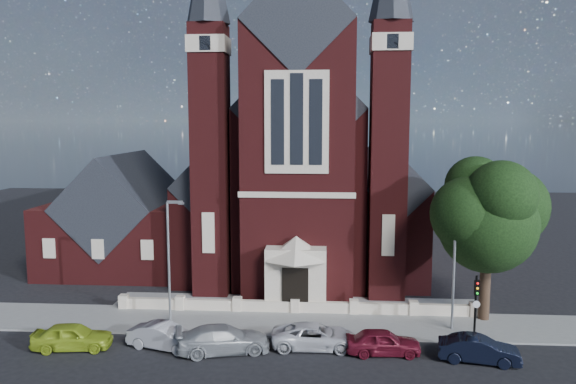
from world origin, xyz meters
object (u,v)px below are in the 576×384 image
object	(u,v)px
car_navy	(479,349)
car_white_suv	(315,336)
street_tree	(491,217)
traffic_signal	(476,299)
car_lime_van	(72,336)
street_lamp_right	(456,259)
church	(305,173)
parish_hall	(125,223)
street_lamp_left	(170,255)
car_silver_a	(165,336)
car_silver_b	(223,339)
car_dark_red	(383,342)

from	to	relation	value
car_navy	car_white_suv	bearing A→B (deg)	91.72
street_tree	traffic_signal	size ratio (longest dim) A/B	2.67
car_lime_van	car_navy	world-z (taller)	car_lime_van
street_lamp_right	car_lime_van	xyz separation A→B (m)	(-22.57, -4.43, -3.83)
church	parish_hall	xyz separation A→B (m)	(-16.00, -4.94, -4.17)
church	street_lamp_left	xyz separation A→B (m)	(-7.91, -18.94, -3.59)
parish_hall	car_white_suv	xyz separation A→B (m)	(17.49, -17.28, -3.31)
parish_hall	street_lamp_left	size ratio (longest dim) A/B	1.51
traffic_signal	street_tree	bearing A→B (deg)	64.05
church	street_lamp_left	bearing A→B (deg)	-112.66
traffic_signal	street_lamp_left	bearing A→B (deg)	175.24
street_lamp_left	car_navy	xyz separation A→B (m)	(18.35, -4.61, -3.89)
car_silver_a	car_lime_van	bearing A→B (deg)	111.31
car_lime_van	parish_hall	bearing A→B (deg)	3.70
car_silver_a	car_white_suv	xyz separation A→B (m)	(8.69, 0.69, -0.02)
car_silver_b	car_white_suv	world-z (taller)	car_silver_b
street_tree	car_white_suv	size ratio (longest dim) A/B	2.12
parish_hall	car_dark_red	world-z (taller)	parish_hall
street_tree	traffic_signal	xyz separation A→B (m)	(-1.60, -3.28, -4.38)
street_tree	street_lamp_left	size ratio (longest dim) A/B	1.32
church	car_silver_a	bearing A→B (deg)	-107.45
street_lamp_right	car_lime_van	bearing A→B (deg)	-168.88
car_white_suv	car_navy	bearing A→B (deg)	-99.64
parish_hall	car_navy	bearing A→B (deg)	-35.13
car_silver_a	street_lamp_left	bearing A→B (deg)	26.36
car_navy	street_tree	bearing A→B (deg)	-8.67
street_tree	car_lime_van	world-z (taller)	street_tree
street_lamp_right	car_navy	bearing A→B (deg)	-85.60
car_silver_a	car_dark_red	size ratio (longest dim) A/B	1.03
parish_hall	car_white_suv	size ratio (longest dim) A/B	2.42
parish_hall	street_lamp_right	distance (m)	29.62
street_lamp_right	car_lime_van	size ratio (longest dim) A/B	1.80
parish_hall	car_lime_van	world-z (taller)	parish_hall
car_navy	traffic_signal	bearing A→B (deg)	-0.23
church	street_tree	size ratio (longest dim) A/B	3.26
church	street_lamp_left	world-z (taller)	church
street_lamp_left	car_navy	size ratio (longest dim) A/B	1.87
street_lamp_left	car_silver_a	xyz separation A→B (m)	(0.71, -3.97, -3.88)
church	car_white_suv	size ratio (longest dim) A/B	6.91
church	car_lime_van	world-z (taller)	church
street_lamp_right	car_white_suv	bearing A→B (deg)	-159.15
church	car_silver_a	world-z (taller)	church
car_silver_b	car_dark_red	xyz separation A→B (m)	(9.04, 0.35, -0.05)
church	car_dark_red	bearing A→B (deg)	-76.90
car_white_suv	street_lamp_left	bearing A→B (deg)	69.56
street_lamp_right	street_tree	bearing A→B (deg)	34.26
car_silver_a	car_silver_b	distance (m)	3.50
street_tree	car_silver_b	bearing A→B (deg)	-159.88
parish_hall	street_lamp_right	size ratio (longest dim) A/B	1.51
street_lamp_right	car_silver_b	xyz separation A→B (m)	(-13.81, -4.27, -3.83)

